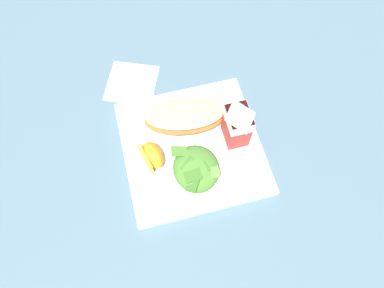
{
  "coord_description": "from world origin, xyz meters",
  "views": [
    {
      "loc": [
        0.3,
        -0.08,
        0.68
      ],
      "look_at": [
        0.0,
        0.0,
        0.03
      ],
      "focal_mm": 33.06,
      "sensor_mm": 36.0,
      "label": 1
    }
  ],
  "objects_px": {
    "milk_carton": "(238,124)",
    "paper_napkin": "(132,83)",
    "cheesy_pizza_bread": "(186,117)",
    "orange_wedge_front": "(152,155)",
    "white_plate": "(192,148)",
    "green_salad_pile": "(196,169)"
  },
  "relations": [
    {
      "from": "milk_carton",
      "to": "paper_napkin",
      "type": "distance_m",
      "value": 0.28
    },
    {
      "from": "cheesy_pizza_bread",
      "to": "paper_napkin",
      "type": "bearing_deg",
      "value": -145.08
    },
    {
      "from": "milk_carton",
      "to": "orange_wedge_front",
      "type": "bearing_deg",
      "value": -88.33
    },
    {
      "from": "orange_wedge_front",
      "to": "paper_napkin",
      "type": "relative_size",
      "value": 0.61
    },
    {
      "from": "white_plate",
      "to": "green_salad_pile",
      "type": "relative_size",
      "value": 2.74
    },
    {
      "from": "orange_wedge_front",
      "to": "milk_carton",
      "type": "bearing_deg",
      "value": 91.67
    },
    {
      "from": "white_plate",
      "to": "paper_napkin",
      "type": "height_order",
      "value": "white_plate"
    },
    {
      "from": "green_salad_pile",
      "to": "milk_carton",
      "type": "distance_m",
      "value": 0.12
    },
    {
      "from": "cheesy_pizza_bread",
      "to": "paper_napkin",
      "type": "distance_m",
      "value": 0.17
    },
    {
      "from": "white_plate",
      "to": "milk_carton",
      "type": "bearing_deg",
      "value": 87.53
    },
    {
      "from": "paper_napkin",
      "to": "cheesy_pizza_bread",
      "type": "bearing_deg",
      "value": 34.92
    },
    {
      "from": "cheesy_pizza_bread",
      "to": "green_salad_pile",
      "type": "bearing_deg",
      "value": -4.62
    },
    {
      "from": "milk_carton",
      "to": "orange_wedge_front",
      "type": "height_order",
      "value": "milk_carton"
    },
    {
      "from": "white_plate",
      "to": "paper_napkin",
      "type": "distance_m",
      "value": 0.22
    },
    {
      "from": "green_salad_pile",
      "to": "paper_napkin",
      "type": "distance_m",
      "value": 0.27
    },
    {
      "from": "white_plate",
      "to": "cheesy_pizza_bread",
      "type": "xyz_separation_m",
      "value": [
        -0.06,
        0.0,
        0.03
      ]
    },
    {
      "from": "cheesy_pizza_bread",
      "to": "green_salad_pile",
      "type": "height_order",
      "value": "green_salad_pile"
    },
    {
      "from": "paper_napkin",
      "to": "white_plate",
      "type": "bearing_deg",
      "value": 25.2
    },
    {
      "from": "orange_wedge_front",
      "to": "green_salad_pile",
      "type": "bearing_deg",
      "value": 57.53
    },
    {
      "from": "cheesy_pizza_bread",
      "to": "milk_carton",
      "type": "xyz_separation_m",
      "value": [
        0.06,
        0.09,
        0.04
      ]
    },
    {
      "from": "orange_wedge_front",
      "to": "cheesy_pizza_bread",
      "type": "bearing_deg",
      "value": 128.69
    },
    {
      "from": "green_salad_pile",
      "to": "milk_carton",
      "type": "xyz_separation_m",
      "value": [
        -0.05,
        0.1,
        0.04
      ]
    }
  ]
}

